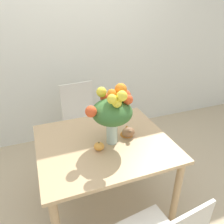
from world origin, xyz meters
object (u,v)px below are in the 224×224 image
dining_chair_near_window (82,121)px  turkey_figurine (127,131)px  flower_vase (113,111)px  pumpkin (99,146)px

dining_chair_near_window → turkey_figurine: bearing=-78.9°
flower_vase → turkey_figurine: size_ratio=3.18×
flower_vase → pumpkin: size_ratio=6.02×
pumpkin → dining_chair_near_window: (0.06, 0.91, -0.28)m
flower_vase → dining_chair_near_window: 1.01m
flower_vase → turkey_figurine: flower_vase is taller
flower_vase → dining_chair_near_window: size_ratio=0.54×
flower_vase → pumpkin: bearing=-154.4°
turkey_figurine → dining_chair_near_window: (-0.24, 0.80, -0.29)m
flower_vase → pumpkin: flower_vase is taller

